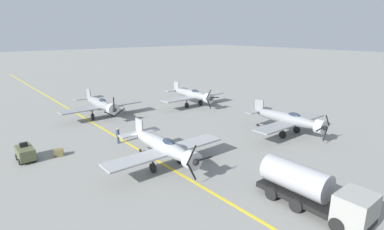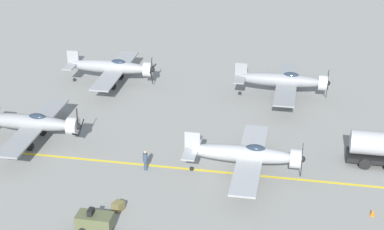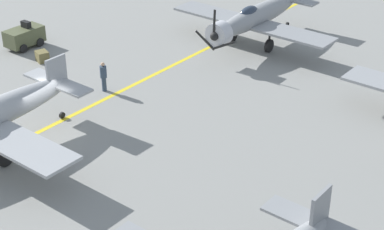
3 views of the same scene
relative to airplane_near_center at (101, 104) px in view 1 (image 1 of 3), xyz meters
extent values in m
plane|color=gray|center=(2.14, 16.85, -2.01)|extent=(400.00, 400.00, 0.00)
cube|color=yellow|center=(2.14, 16.85, -2.01)|extent=(0.30, 160.00, 0.01)
ellipsoid|color=gray|center=(0.00, -0.41, 0.04)|extent=(1.50, 9.50, 1.42)
cylinder|color=#B7B7BC|center=(0.00, 4.04, 0.04)|extent=(1.58, 0.90, 1.58)
ellipsoid|color=#232D3D|center=(0.00, 0.73, 0.60)|extent=(0.80, 1.70, 0.76)
cube|color=gray|center=(0.00, 0.35, -0.30)|extent=(12.00, 2.10, 0.16)
cube|color=gray|center=(0.00, -4.50, 0.19)|extent=(4.40, 1.10, 0.12)
cube|color=gray|center=(0.00, -4.50, 0.84)|extent=(0.14, 1.30, 1.60)
sphere|color=black|center=(0.00, 4.54, 0.04)|extent=(0.56, 0.56, 0.56)
cube|color=black|center=(0.74, 4.54, -0.43)|extent=(1.56, 0.06, 1.05)
cube|color=black|center=(0.03, 4.54, 0.91)|extent=(0.20, 0.06, 1.75)
cube|color=black|center=(-0.77, 4.54, -0.37)|extent=(1.61, 0.06, 0.95)
cylinder|color=black|center=(-1.50, 0.35, -0.93)|extent=(0.14, 0.14, 1.26)
cylinder|color=black|center=(-1.50, 0.35, -1.56)|extent=(0.22, 0.90, 0.90)
cylinder|color=black|center=(1.50, 0.35, -0.93)|extent=(0.14, 0.14, 1.26)
cylinder|color=black|center=(1.50, 0.35, -1.56)|extent=(0.22, 0.90, 0.90)
cylinder|color=black|center=(0.00, -4.56, -1.83)|extent=(0.12, 0.36, 0.36)
ellipsoid|color=gray|center=(-14.42, 21.57, 0.04)|extent=(1.50, 9.50, 1.42)
cylinder|color=#B7B7BC|center=(-14.42, 26.02, 0.04)|extent=(1.58, 0.90, 1.58)
ellipsoid|color=#232D3D|center=(-14.42, 22.71, 0.60)|extent=(0.80, 1.70, 0.76)
cube|color=gray|center=(-14.42, 22.33, -0.30)|extent=(12.00, 2.10, 0.16)
cube|color=gray|center=(-14.42, 17.48, 0.19)|extent=(4.40, 1.10, 0.12)
cube|color=gray|center=(-14.42, 17.48, 0.84)|extent=(0.14, 1.30, 1.60)
sphere|color=black|center=(-14.42, 26.52, 0.04)|extent=(0.56, 0.56, 0.56)
cube|color=black|center=(-14.93, 26.52, 0.75)|extent=(1.13, 0.06, 1.50)
cube|color=black|center=(-14.79, 26.52, -0.76)|extent=(0.85, 0.06, 1.65)
cube|color=black|center=(-13.55, 26.52, 0.12)|extent=(1.76, 0.06, 0.31)
cylinder|color=black|center=(-15.92, 22.33, -0.93)|extent=(0.14, 0.14, 1.26)
cylinder|color=black|center=(-15.92, 22.33, -1.56)|extent=(0.22, 0.90, 0.90)
cylinder|color=black|center=(-12.92, 22.33, -0.93)|extent=(0.14, 0.14, 1.26)
cylinder|color=black|center=(-12.92, 22.33, -1.56)|extent=(0.22, 0.90, 0.90)
cylinder|color=black|center=(-14.42, 17.42, -1.83)|extent=(0.12, 0.36, 0.36)
ellipsoid|color=gray|center=(-14.79, 2.77, 0.04)|extent=(1.50, 9.50, 1.42)
cylinder|color=#B7B7BC|center=(-14.79, 7.22, 0.04)|extent=(1.58, 0.90, 1.58)
ellipsoid|color=#232D3D|center=(-14.79, 3.91, 0.60)|extent=(0.80, 1.70, 0.76)
cube|color=gray|center=(-14.79, 3.53, -0.30)|extent=(12.00, 2.10, 0.16)
cube|color=gray|center=(-14.79, -1.32, 0.19)|extent=(4.40, 1.10, 0.12)
cube|color=gray|center=(-14.79, -1.32, 0.84)|extent=(0.14, 1.30, 1.60)
sphere|color=black|center=(-14.79, 7.72, 0.04)|extent=(0.56, 0.56, 0.56)
cube|color=black|center=(-14.44, 7.72, -0.76)|extent=(0.83, 0.06, 1.66)
cube|color=black|center=(-14.27, 7.72, 0.74)|extent=(1.15, 0.06, 1.49)
cube|color=black|center=(-15.66, 7.72, 0.14)|extent=(1.75, 0.06, 0.33)
cylinder|color=black|center=(-16.29, 3.53, -0.93)|extent=(0.14, 0.14, 1.26)
cylinder|color=black|center=(-16.29, 3.53, -1.56)|extent=(0.22, 0.90, 0.90)
cylinder|color=black|center=(-13.29, 3.53, -0.93)|extent=(0.14, 0.14, 1.26)
cylinder|color=black|center=(-13.29, 3.53, -1.56)|extent=(0.22, 0.90, 0.90)
cylinder|color=black|center=(-14.79, -1.38, -1.83)|extent=(0.12, 0.36, 0.36)
ellipsoid|color=#97999C|center=(2.33, 19.47, 0.04)|extent=(1.50, 9.50, 1.42)
cylinder|color=#B7B7BC|center=(2.33, 23.92, 0.04)|extent=(1.58, 0.90, 1.58)
ellipsoid|color=#232D3D|center=(2.33, 20.61, 0.60)|extent=(0.80, 1.70, 0.76)
cube|color=#97999C|center=(2.33, 20.23, -0.30)|extent=(12.00, 2.10, 0.16)
cube|color=#97999C|center=(2.33, 15.38, 0.19)|extent=(4.40, 1.10, 0.12)
cube|color=#97999C|center=(2.33, 15.38, 0.84)|extent=(0.14, 1.30, 1.60)
sphere|color=black|center=(2.33, 24.42, 0.04)|extent=(0.56, 0.56, 0.56)
cube|color=black|center=(2.73, 24.42, -0.74)|extent=(0.92, 0.06, 1.62)
cube|color=black|center=(2.81, 24.42, 0.77)|extent=(1.07, 0.06, 1.54)
cube|color=black|center=(1.46, 24.42, 0.08)|extent=(1.75, 0.06, 0.23)
cylinder|color=black|center=(0.83, 20.23, -0.93)|extent=(0.14, 0.14, 1.26)
cylinder|color=black|center=(0.83, 20.23, -1.56)|extent=(0.22, 0.90, 0.90)
cylinder|color=black|center=(3.83, 20.23, -0.93)|extent=(0.14, 0.14, 1.26)
cylinder|color=black|center=(3.83, 20.23, -1.56)|extent=(0.22, 0.90, 0.90)
cylinder|color=black|center=(2.33, 15.32, -1.83)|extent=(0.12, 0.36, 0.36)
cube|color=black|center=(-1.83, 32.20, -1.39)|extent=(2.25, 8.00, 0.40)
cube|color=#999993|center=(-1.83, 35.16, -0.59)|extent=(2.50, 2.08, 2.00)
cylinder|color=#9E9EA3|center=(-1.83, 30.88, -0.09)|extent=(2.10, 4.96, 2.10)
cylinder|color=black|center=(-3.02, 34.68, -1.51)|extent=(0.30, 1.00, 1.00)
cylinder|color=black|center=(-0.64, 34.68, -1.51)|extent=(0.30, 1.00, 1.00)
cylinder|color=black|center=(-3.02, 31.80, -1.51)|extent=(0.30, 1.00, 1.00)
cylinder|color=black|center=(-0.64, 31.80, -1.51)|extent=(0.30, 1.00, 1.00)
cylinder|color=black|center=(-3.02, 29.72, -1.51)|extent=(0.30, 1.00, 1.00)
cylinder|color=black|center=(-0.64, 29.72, -1.51)|extent=(0.30, 1.00, 1.00)
cube|color=#515638|center=(12.08, 10.06, -1.21)|extent=(1.40, 2.60, 1.10)
cube|color=black|center=(12.08, 9.80, -0.44)|extent=(0.70, 0.36, 0.44)
cylinder|color=black|center=(11.39, 10.77, -1.71)|extent=(0.20, 0.60, 0.60)
cylinder|color=black|center=(12.76, 10.77, -1.71)|extent=(0.20, 0.60, 0.60)
cylinder|color=black|center=(11.39, 9.34, -1.71)|extent=(0.20, 0.60, 0.60)
cylinder|color=black|center=(12.76, 9.34, -1.71)|extent=(0.20, 0.60, 0.60)
cylinder|color=#334256|center=(2.95, 11.48, -1.58)|extent=(0.27, 0.27, 0.87)
cylinder|color=#334256|center=(2.95, 11.48, -0.78)|extent=(0.40, 0.40, 0.73)
sphere|color=tan|center=(2.95, 11.48, -0.29)|extent=(0.24, 0.24, 0.24)
cube|color=brown|center=(9.24, 10.93, -1.66)|extent=(1.02, 0.94, 0.70)
camera|label=1|loc=(16.71, 41.46, 10.20)|focal=28.00mm
camera|label=2|loc=(48.55, 24.06, 25.46)|focal=60.00mm
camera|label=3|loc=(-22.46, 35.04, 14.93)|focal=60.00mm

